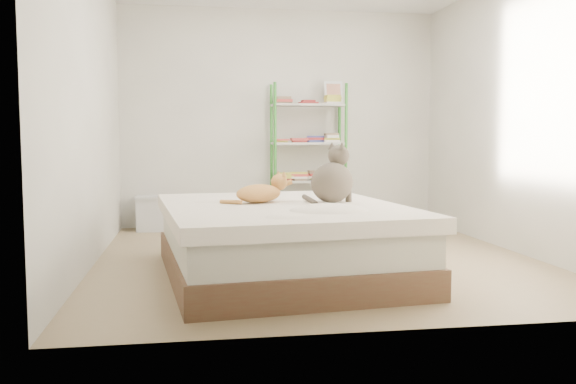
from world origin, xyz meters
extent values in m
cube|color=#98815F|center=(0.00, 0.00, 0.00)|extent=(3.80, 4.20, 0.01)
cube|color=white|center=(0.00, 2.10, 1.30)|extent=(3.80, 0.01, 2.60)
cube|color=white|center=(0.00, -2.10, 1.30)|extent=(3.80, 0.01, 2.60)
cube|color=white|center=(-1.90, 0.00, 1.30)|extent=(0.01, 4.20, 2.60)
cube|color=white|center=(1.90, 0.00, 1.30)|extent=(0.01, 4.20, 2.60)
cube|color=brown|center=(-0.40, -0.64, 0.11)|extent=(1.92, 2.30, 0.21)
cube|color=beige|center=(-0.40, -0.64, 0.33)|extent=(1.86, 2.23, 0.23)
cube|color=white|center=(-0.40, -0.64, 0.50)|extent=(1.96, 2.35, 0.11)
cylinder|color=#368830|center=(-0.12, 1.72, 0.85)|extent=(0.04, 0.04, 1.70)
cylinder|color=#368830|center=(-0.12, 2.04, 0.85)|extent=(0.04, 0.04, 1.70)
cylinder|color=#368830|center=(0.72, 1.72, 0.85)|extent=(0.04, 0.04, 1.70)
cylinder|color=#368830|center=(0.72, 2.04, 0.85)|extent=(0.04, 0.04, 1.70)
cube|color=#B9B8AF|center=(0.30, 1.88, 0.10)|extent=(0.86, 0.34, 0.02)
cube|color=#B9B8AF|center=(0.30, 1.88, 0.55)|extent=(0.86, 0.34, 0.02)
cube|color=#B9B8AF|center=(0.30, 1.88, 1.00)|extent=(0.86, 0.34, 0.02)
cube|color=#B9B8AF|center=(0.30, 1.88, 1.45)|extent=(0.86, 0.34, 0.02)
cube|color=maroon|center=(0.00, 1.88, 0.16)|extent=(0.20, 0.16, 0.09)
cube|color=maroon|center=(0.60, 1.88, 0.16)|extent=(0.20, 0.16, 0.09)
cube|color=maroon|center=(0.00, 1.88, 0.61)|extent=(0.20, 0.16, 0.09)
cube|color=maroon|center=(0.20, 1.88, 0.61)|extent=(0.20, 0.16, 0.09)
cube|color=maroon|center=(0.40, 1.88, 0.61)|extent=(0.20, 0.16, 0.09)
cube|color=maroon|center=(0.60, 1.88, 0.61)|extent=(0.20, 0.16, 0.09)
cube|color=maroon|center=(0.00, 1.88, 1.06)|extent=(0.20, 0.16, 0.09)
cube|color=maroon|center=(0.20, 1.88, 1.06)|extent=(0.20, 0.16, 0.09)
cube|color=maroon|center=(0.40, 1.88, 1.06)|extent=(0.20, 0.16, 0.09)
cube|color=maroon|center=(0.60, 1.88, 1.06)|extent=(0.20, 0.16, 0.09)
cube|color=maroon|center=(0.00, 1.88, 1.51)|extent=(0.20, 0.16, 0.09)
cube|color=maroon|center=(0.30, 1.88, 1.51)|extent=(0.20, 0.16, 0.09)
cube|color=maroon|center=(0.60, 1.88, 1.51)|extent=(0.20, 0.16, 0.09)
cube|color=white|center=(0.62, 1.93, 1.60)|extent=(0.22, 0.08, 0.28)
cube|color=red|center=(0.62, 1.92, 1.60)|extent=(0.17, 0.05, 0.21)
cube|color=olive|center=(0.13, 0.89, 0.16)|extent=(0.57, 0.52, 0.32)
cube|color=#421D7C|center=(0.20, 0.72, 0.15)|extent=(0.26, 0.12, 0.07)
cube|color=olive|center=(0.13, 0.72, 0.32)|extent=(0.48, 0.31, 0.10)
cube|color=silver|center=(-1.53, 1.85, 0.18)|extent=(0.33, 0.30, 0.37)
cube|color=silver|center=(-1.53, 1.85, 0.39)|extent=(0.37, 0.33, 0.03)
camera|label=1|loc=(-1.09, -5.24, 1.05)|focal=38.00mm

